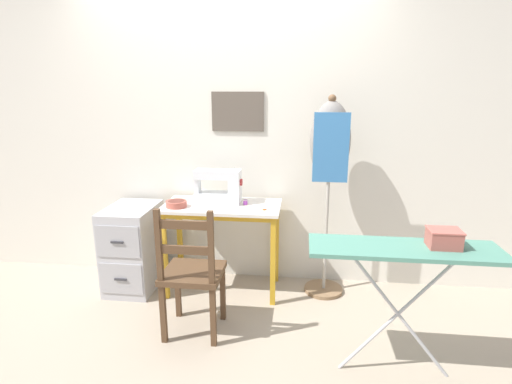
{
  "coord_description": "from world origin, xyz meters",
  "views": [
    {
      "loc": [
        0.64,
        -2.81,
        1.67
      ],
      "look_at": [
        0.28,
        0.22,
        0.87
      ],
      "focal_mm": 28.0,
      "sensor_mm": 36.0,
      "label": 1
    }
  ],
  "objects": [
    {
      "name": "sewing_machine",
      "position": [
        -0.02,
        0.3,
        0.88
      ],
      "size": [
        0.39,
        0.19,
        0.3
      ],
      "color": "white",
      "rests_on": "sewing_table"
    },
    {
      "name": "fabric_bowl",
      "position": [
        -0.35,
        0.13,
        0.78
      ],
      "size": [
        0.17,
        0.17,
        0.05
      ],
      "color": "#B25647",
      "rests_on": "sewing_table"
    },
    {
      "name": "wooden_chair",
      "position": [
        -0.08,
        -0.4,
        0.45
      ],
      "size": [
        0.4,
        0.38,
        0.94
      ],
      "color": "#513823",
      "rests_on": "ground_plane"
    },
    {
      "name": "thread_spool_near_machine",
      "position": [
        0.19,
        0.25,
        0.77
      ],
      "size": [
        0.04,
        0.04,
        0.04
      ],
      "color": "purple",
      "rests_on": "sewing_table"
    },
    {
      "name": "wall_back",
      "position": [
        0.0,
        0.55,
        1.28
      ],
      "size": [
        10.0,
        0.07,
        2.55
      ],
      "color": "silver",
      "rests_on": "ground_plane"
    },
    {
      "name": "scissors",
      "position": [
        0.38,
        0.13,
        0.76
      ],
      "size": [
        0.13,
        0.07,
        0.01
      ],
      "color": "silver",
      "rests_on": "sewing_table"
    },
    {
      "name": "ground_plane",
      "position": [
        0.0,
        0.0,
        0.0
      ],
      "size": [
        14.0,
        14.0,
        0.0
      ],
      "primitive_type": "plane",
      "color": "tan"
    },
    {
      "name": "sewing_table",
      "position": [
        0.0,
        0.23,
        0.64
      ],
      "size": [
        0.95,
        0.48,
        0.75
      ],
      "color": "silver",
      "rests_on": "ground_plane"
    },
    {
      "name": "storage_box",
      "position": [
        1.43,
        -0.64,
        0.87
      ],
      "size": [
        0.18,
        0.14,
        0.1
      ],
      "color": "#AD564C",
      "rests_on": "ironing_board"
    },
    {
      "name": "dress_form",
      "position": [
        0.85,
        0.3,
        1.18
      ],
      "size": [
        0.32,
        0.32,
        1.62
      ],
      "color": "#846647",
      "rests_on": "ground_plane"
    },
    {
      "name": "filing_cabinet",
      "position": [
        -0.77,
        0.2,
        0.36
      ],
      "size": [
        0.38,
        0.55,
        0.71
      ],
      "color": "#B7B7BC",
      "rests_on": "ground_plane"
    },
    {
      "name": "ironing_board",
      "position": [
        1.22,
        -0.66,
        0.76
      ],
      "size": [
        1.05,
        0.31,
        0.82
      ],
      "color": "#518E7A",
      "rests_on": "ground_plane"
    }
  ]
}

